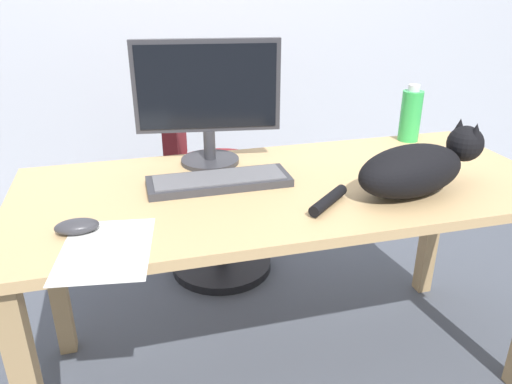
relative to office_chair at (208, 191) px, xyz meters
The scene contains 9 objects.
ground_plane 0.85m from the office_chair, 79.69° to the right, with size 8.00×8.00×0.00m, color #474C56.
desk 0.77m from the office_chair, 79.69° to the right, with size 1.66×0.72×0.73m.
office_chair is the anchor object (origin of this frame).
monitor 0.73m from the office_chair, 97.81° to the right, with size 0.48×0.20×0.42m.
keyboard 0.76m from the office_chair, 96.17° to the right, with size 0.44×0.15×0.03m.
cat 1.09m from the office_chair, 61.86° to the right, with size 0.60×0.26×0.20m.
computer_mouse 1.07m from the office_chair, 118.23° to the right, with size 0.11×0.06×0.04m, color #333338.
paper_sheet 1.13m from the office_chair, 112.33° to the right, with size 0.21×0.30×0.00m, color white.
water_bottle 0.95m from the office_chair, 30.43° to the right, with size 0.08×0.08×0.22m.
Camera 1 is at (-0.46, -1.35, 1.33)m, focal length 34.65 mm.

